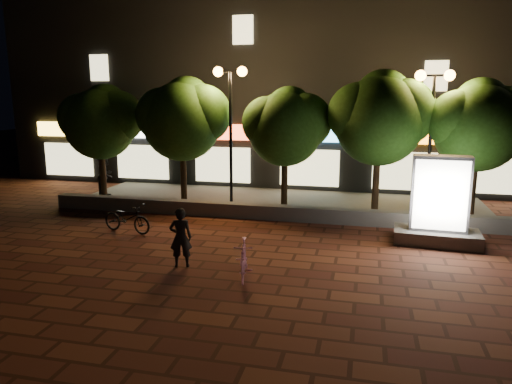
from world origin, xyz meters
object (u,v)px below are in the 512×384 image
(scooter_pink, at_px, (244,259))
(scooter_parked, at_px, (127,218))
(tree_mid, at_px, (287,124))
(tree_far_left, at_px, (101,119))
(tree_right, at_px, (381,115))
(tree_far_right, at_px, (480,122))
(rider, at_px, (181,237))
(ad_kiosk, at_px, (439,209))
(street_lamp_right, at_px, (433,106))
(street_lamp_left, at_px, (230,101))
(tree_left, at_px, (184,117))
(pedestrian, at_px, (106,175))

(scooter_pink, bearing_deg, scooter_parked, 136.28)
(tree_mid, height_order, scooter_parked, tree_mid)
(tree_far_left, distance_m, tree_right, 10.81)
(tree_far_right, xyz_separation_m, rider, (-8.05, -6.52, -2.60))
(tree_right, relative_size, ad_kiosk, 1.96)
(street_lamp_right, distance_m, scooter_parked, 10.63)
(street_lamp_left, height_order, street_lamp_right, street_lamp_left)
(tree_mid, bearing_deg, tree_left, 180.00)
(tree_right, relative_size, street_lamp_right, 1.02)
(street_lamp_right, bearing_deg, scooter_parked, -157.72)
(tree_right, height_order, tree_far_right, tree_right)
(tree_far_right, distance_m, ad_kiosk, 4.12)
(tree_far_left, distance_m, pedestrian, 2.35)
(tree_mid, bearing_deg, street_lamp_left, -172.69)
(tree_far_left, xyz_separation_m, scooter_pink, (7.67, -6.87, -2.84))
(ad_kiosk, bearing_deg, rider, -151.98)
(tree_far_right, distance_m, scooter_parked, 11.96)
(tree_right, xyz_separation_m, street_lamp_right, (1.64, -0.26, 0.33))
(tree_far_right, bearing_deg, street_lamp_left, -178.24)
(tree_far_left, distance_m, ad_kiosk, 13.04)
(tree_far_right, bearing_deg, scooter_pink, -132.64)
(tree_mid, xyz_separation_m, ad_kiosk, (4.98, -3.04, -2.17))
(tree_far_right, distance_m, rider, 10.68)
(ad_kiosk, distance_m, pedestrian, 13.09)
(street_lamp_right, xyz_separation_m, scooter_pink, (-4.78, -6.61, -3.44))
(rider, bearing_deg, tree_mid, -121.78)
(tree_mid, bearing_deg, pedestrian, 177.47)
(street_lamp_right, xyz_separation_m, rider, (-6.50, -6.26, -3.13))
(street_lamp_left, bearing_deg, scooter_pink, -71.42)
(scooter_pink, distance_m, scooter_parked, 5.32)
(tree_left, distance_m, ad_kiosk, 9.78)
(ad_kiosk, relative_size, pedestrian, 1.45)
(scooter_pink, bearing_deg, rider, 156.36)
(tree_right, relative_size, tree_far_right, 1.06)
(street_lamp_right, distance_m, pedestrian, 12.96)
(street_lamp_left, distance_m, pedestrian, 6.42)
(tree_mid, xyz_separation_m, street_lamp_right, (4.95, -0.26, 0.68))
(tree_right, height_order, scooter_parked, tree_right)
(street_lamp_right, bearing_deg, tree_far_right, 9.61)
(scooter_parked, bearing_deg, street_lamp_right, -55.98)
(tree_right, bearing_deg, tree_far_left, -180.00)
(tree_left, height_order, scooter_pink, tree_left)
(tree_far_left, relative_size, tree_left, 0.95)
(tree_far_left, relative_size, street_lamp_left, 0.89)
(tree_right, bearing_deg, tree_far_right, -0.00)
(tree_far_left, height_order, tree_left, tree_left)
(tree_right, bearing_deg, pedestrian, 178.23)
(scooter_parked, bearing_deg, ad_kiosk, -71.96)
(tree_left, height_order, street_lamp_right, street_lamp_right)
(tree_far_left, bearing_deg, street_lamp_left, -2.76)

